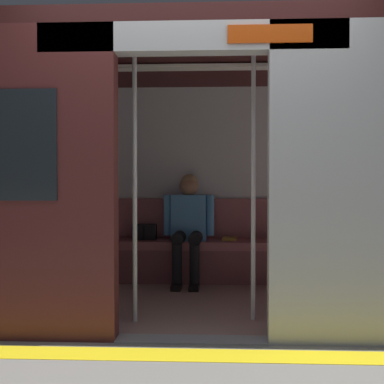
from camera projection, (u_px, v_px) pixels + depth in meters
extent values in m
plane|color=gray|center=(192.00, 340.00, 3.48)|extent=(60.00, 60.00, 0.00)
cube|color=yellow|center=(189.00, 355.00, 3.18)|extent=(8.00, 0.24, 0.01)
cube|color=#ADAFB5|center=(346.00, 183.00, 3.38)|extent=(1.05, 0.12, 2.18)
cube|color=black|center=(347.00, 144.00, 3.37)|extent=(0.58, 0.02, 0.55)
cube|color=#ADAFB5|center=(192.00, 39.00, 3.43)|extent=(2.09, 0.16, 0.20)
cube|color=#BF3F0C|center=(270.00, 34.00, 3.32)|extent=(0.56, 0.02, 0.12)
cube|color=#351515|center=(198.00, 57.00, 4.60)|extent=(6.40, 2.51, 0.12)
cube|color=gray|center=(198.00, 300.00, 4.65)|extent=(6.08, 2.35, 0.01)
cube|color=silver|center=(201.00, 182.00, 5.80)|extent=(6.08, 0.10, 2.18)
cube|color=#935156|center=(201.00, 218.00, 5.75)|extent=(3.52, 0.06, 0.45)
cube|color=white|center=(198.00, 67.00, 4.60)|extent=(4.48, 0.16, 0.03)
cube|color=gray|center=(192.00, 340.00, 3.48)|extent=(1.05, 0.19, 0.01)
cube|color=#935156|center=(201.00, 244.00, 5.53)|extent=(2.40, 0.44, 0.09)
cube|color=brown|center=(200.00, 268.00, 5.34)|extent=(2.40, 0.04, 0.36)
cube|color=#4C8CC6|center=(189.00, 218.00, 5.51)|extent=(0.39, 0.23, 0.50)
sphere|color=#8C664C|center=(189.00, 186.00, 5.50)|extent=(0.21, 0.21, 0.21)
sphere|color=#997F59|center=(189.00, 183.00, 5.51)|extent=(0.19, 0.19, 0.19)
cylinder|color=#4C8CC6|center=(210.00, 215.00, 5.46)|extent=(0.08, 0.08, 0.44)
cylinder|color=#4C8CC6|center=(167.00, 215.00, 5.50)|extent=(0.08, 0.08, 0.44)
cylinder|color=black|center=(196.00, 238.00, 5.31)|extent=(0.15, 0.40, 0.14)
cylinder|color=black|center=(179.00, 238.00, 5.32)|extent=(0.15, 0.40, 0.14)
cylinder|color=black|center=(194.00, 265.00, 5.12)|extent=(0.10, 0.10, 0.41)
cylinder|color=black|center=(177.00, 265.00, 5.13)|extent=(0.10, 0.10, 0.41)
cube|color=black|center=(194.00, 287.00, 5.07)|extent=(0.11, 0.22, 0.06)
cube|color=black|center=(176.00, 287.00, 5.08)|extent=(0.11, 0.22, 0.06)
cube|color=black|center=(145.00, 232.00, 5.58)|extent=(0.26, 0.14, 0.17)
cube|color=black|center=(144.00, 233.00, 5.51)|extent=(0.02, 0.01, 0.14)
cube|color=gold|center=(230.00, 239.00, 5.55)|extent=(0.18, 0.24, 0.03)
cylinder|color=silver|center=(135.00, 184.00, 3.90)|extent=(0.04, 0.04, 2.16)
cylinder|color=silver|center=(253.00, 184.00, 3.96)|extent=(0.04, 0.04, 2.16)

